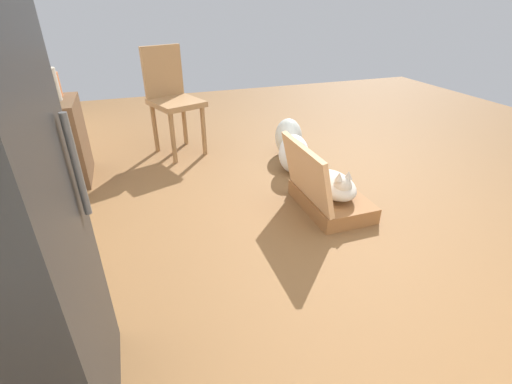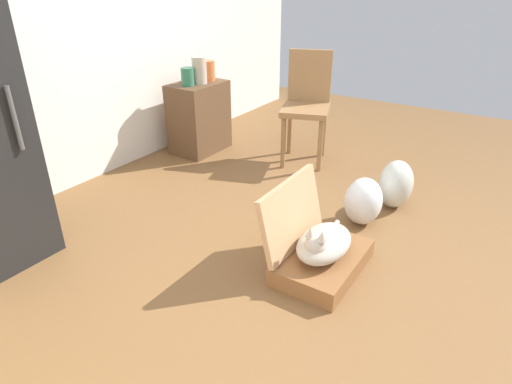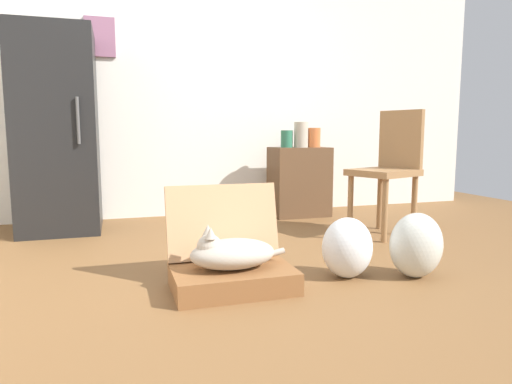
{
  "view_description": "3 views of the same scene",
  "coord_description": "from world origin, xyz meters",
  "px_view_note": "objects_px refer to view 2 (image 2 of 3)",
  "views": [
    {
      "loc": [
        -2.1,
        1.25,
        1.37
      ],
      "look_at": [
        -0.19,
        0.58,
        0.28
      ],
      "focal_mm": 25.3,
      "sensor_mm": 36.0,
      "label": 1
    },
    {
      "loc": [
        -2.1,
        -0.84,
        1.59
      ],
      "look_at": [
        -0.0,
        0.51,
        0.33
      ],
      "focal_mm": 30.5,
      "sensor_mm": 36.0,
      "label": 2
    },
    {
      "loc": [
        -0.67,
        -2.21,
        0.8
      ],
      "look_at": [
        0.19,
        0.53,
        0.43
      ],
      "focal_mm": 31.66,
      "sensor_mm": 36.0,
      "label": 3
    }
  ],
  "objects_px": {
    "plastic_bag_white": "(363,201)",
    "chair": "(307,103)",
    "cat": "(323,243)",
    "vase_short": "(208,71)",
    "plastic_bag_clear": "(396,184)",
    "suitcase_base": "(322,262)",
    "vase_tall": "(188,77)",
    "vase_round": "(199,70)",
    "side_table": "(199,117)"
  },
  "relations": [
    {
      "from": "plastic_bag_white",
      "to": "cat",
      "type": "bearing_deg",
      "value": -179.47
    },
    {
      "from": "plastic_bag_white",
      "to": "vase_short",
      "type": "distance_m",
      "value": 2.03
    },
    {
      "from": "cat",
      "to": "vase_round",
      "type": "distance_m",
      "value": 2.26
    },
    {
      "from": "plastic_bag_white",
      "to": "chair",
      "type": "bearing_deg",
      "value": 46.44
    },
    {
      "from": "plastic_bag_white",
      "to": "vase_short",
      "type": "height_order",
      "value": "vase_short"
    },
    {
      "from": "vase_tall",
      "to": "chair",
      "type": "bearing_deg",
      "value": -62.92
    },
    {
      "from": "vase_tall",
      "to": "vase_short",
      "type": "distance_m",
      "value": 0.27
    },
    {
      "from": "side_table",
      "to": "vase_round",
      "type": "distance_m",
      "value": 0.46
    },
    {
      "from": "plastic_bag_white",
      "to": "chair",
      "type": "height_order",
      "value": "chair"
    },
    {
      "from": "cat",
      "to": "chair",
      "type": "distance_m",
      "value": 1.8
    },
    {
      "from": "cat",
      "to": "vase_tall",
      "type": "distance_m",
      "value": 2.2
    },
    {
      "from": "chair",
      "to": "vase_tall",
      "type": "bearing_deg",
      "value": -173.13
    },
    {
      "from": "plastic_bag_white",
      "to": "plastic_bag_clear",
      "type": "xyz_separation_m",
      "value": [
        0.37,
        -0.11,
        0.01
      ]
    },
    {
      "from": "chair",
      "to": "cat",
      "type": "bearing_deg",
      "value": -79.61
    },
    {
      "from": "side_table",
      "to": "chair",
      "type": "height_order",
      "value": "chair"
    },
    {
      "from": "cat",
      "to": "vase_short",
      "type": "relative_size",
      "value": 2.78
    },
    {
      "from": "cat",
      "to": "chair",
      "type": "relative_size",
      "value": 0.53
    },
    {
      "from": "cat",
      "to": "vase_short",
      "type": "bearing_deg",
      "value": 54.85
    },
    {
      "from": "plastic_bag_white",
      "to": "vase_short",
      "type": "bearing_deg",
      "value": 71.14
    },
    {
      "from": "plastic_bag_white",
      "to": "vase_round",
      "type": "height_order",
      "value": "vase_round"
    },
    {
      "from": "cat",
      "to": "plastic_bag_white",
      "type": "bearing_deg",
      "value": 0.53
    },
    {
      "from": "plastic_bag_white",
      "to": "vase_round",
      "type": "distance_m",
      "value": 2.0
    },
    {
      "from": "vase_tall",
      "to": "vase_round",
      "type": "relative_size",
      "value": 0.67
    },
    {
      "from": "plastic_bag_white",
      "to": "vase_short",
      "type": "xyz_separation_m",
      "value": [
        0.63,
        1.84,
        0.59
      ]
    },
    {
      "from": "plastic_bag_white",
      "to": "chair",
      "type": "xyz_separation_m",
      "value": [
        0.85,
        0.89,
        0.37
      ]
    },
    {
      "from": "side_table",
      "to": "suitcase_base",
      "type": "bearing_deg",
      "value": -121.55
    },
    {
      "from": "vase_short",
      "to": "cat",
      "type": "bearing_deg",
      "value": -125.15
    },
    {
      "from": "suitcase_base",
      "to": "side_table",
      "type": "xyz_separation_m",
      "value": [
        1.15,
        1.88,
        0.28
      ]
    },
    {
      "from": "cat",
      "to": "side_table",
      "type": "bearing_deg",
      "value": 58.17
    },
    {
      "from": "cat",
      "to": "chair",
      "type": "bearing_deg",
      "value": 30.61
    },
    {
      "from": "chair",
      "to": "plastic_bag_white",
      "type": "bearing_deg",
      "value": -63.78
    },
    {
      "from": "plastic_bag_clear",
      "to": "cat",
      "type": "bearing_deg",
      "value": 174.22
    },
    {
      "from": "vase_tall",
      "to": "vase_short",
      "type": "relative_size",
      "value": 0.87
    },
    {
      "from": "cat",
      "to": "side_table",
      "type": "relative_size",
      "value": 0.78
    },
    {
      "from": "suitcase_base",
      "to": "plastic_bag_clear",
      "type": "height_order",
      "value": "plastic_bag_clear"
    },
    {
      "from": "suitcase_base",
      "to": "vase_short",
      "type": "bearing_deg",
      "value": 55.11
    },
    {
      "from": "cat",
      "to": "plastic_bag_clear",
      "type": "bearing_deg",
      "value": -5.78
    },
    {
      "from": "vase_short",
      "to": "vase_tall",
      "type": "bearing_deg",
      "value": 175.66
    },
    {
      "from": "plastic_bag_white",
      "to": "vase_tall",
      "type": "bearing_deg",
      "value": 79.17
    },
    {
      "from": "vase_round",
      "to": "chair",
      "type": "distance_m",
      "value": 1.04
    },
    {
      "from": "vase_tall",
      "to": "plastic_bag_clear",
      "type": "bearing_deg",
      "value": -89.65
    },
    {
      "from": "plastic_bag_clear",
      "to": "vase_tall",
      "type": "height_order",
      "value": "vase_tall"
    },
    {
      "from": "plastic_bag_white",
      "to": "side_table",
      "type": "distance_m",
      "value": 1.94
    },
    {
      "from": "cat",
      "to": "plastic_bag_white",
      "type": "distance_m",
      "value": 0.67
    },
    {
      "from": "plastic_bag_clear",
      "to": "vase_round",
      "type": "relative_size",
      "value": 1.51
    },
    {
      "from": "cat",
      "to": "plastic_bag_clear",
      "type": "xyz_separation_m",
      "value": [
        1.04,
        -0.11,
        -0.01
      ]
    },
    {
      "from": "chair",
      "to": "vase_short",
      "type": "bearing_deg",
      "value": 172.98
    },
    {
      "from": "plastic_bag_white",
      "to": "plastic_bag_clear",
      "type": "bearing_deg",
      "value": -16.85
    },
    {
      "from": "side_table",
      "to": "vase_short",
      "type": "height_order",
      "value": "vase_short"
    },
    {
      "from": "plastic_bag_clear",
      "to": "chair",
      "type": "relative_size",
      "value": 0.37
    }
  ]
}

